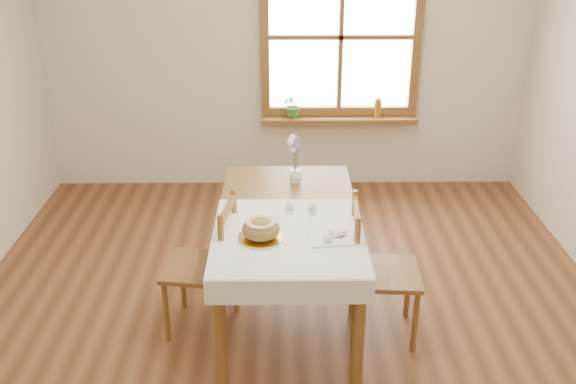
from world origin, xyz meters
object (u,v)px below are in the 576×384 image
dining_table (288,225)px  chair_left (200,265)px  flower_vase (295,177)px  chair_right (385,271)px  bread_plate (261,238)px

dining_table → chair_left: (-0.56, -0.16, -0.20)m
chair_left → flower_vase: chair_left is taller
dining_table → chair_left: size_ratio=1.74×
chair_right → bread_plate: bearing=101.8°
dining_table → chair_right: (0.60, -0.24, -0.20)m
flower_vase → bread_plate: bearing=-104.6°
bread_plate → chair_left: bearing=153.6°
chair_left → bread_plate: (0.40, -0.20, 0.31)m
dining_table → chair_right: size_ratio=1.72×
chair_right → bread_plate: chair_right is taller
chair_right → flower_vase: size_ratio=10.53×
chair_right → flower_vase: (-0.55, 0.73, 0.33)m
chair_left → chair_right: 1.17m
dining_table → bread_plate: size_ratio=6.12×
dining_table → flower_vase: 0.51m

